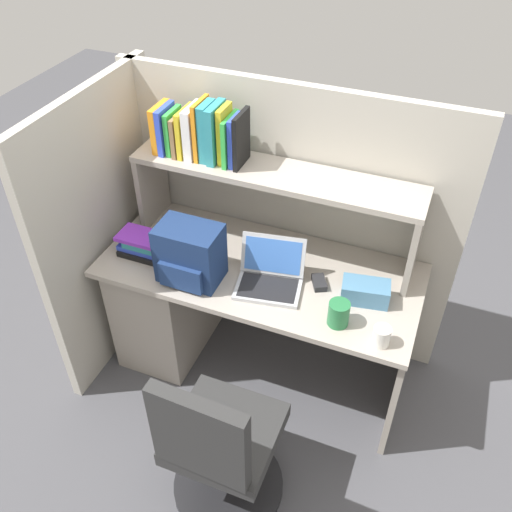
{
  "coord_description": "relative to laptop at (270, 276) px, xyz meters",
  "views": [
    {
      "loc": [
        0.76,
        -1.95,
        2.56
      ],
      "look_at": [
        0.0,
        -0.05,
        0.85
      ],
      "focal_mm": 39.03,
      "sensor_mm": 36.0,
      "label": 1
    }
  ],
  "objects": [
    {
      "name": "desk_book_stack",
      "position": [
        -0.68,
        -0.01,
        0.0
      ],
      "size": [
        0.25,
        0.17,
        0.11
      ],
      "color": "black",
      "rests_on": "desk"
    },
    {
      "name": "reference_books_on_shelf",
      "position": [
        -0.47,
        0.29,
        0.53
      ],
      "size": [
        0.46,
        0.18,
        0.29
      ],
      "color": "orange",
      "rests_on": "overhead_hutch"
    },
    {
      "name": "paper_cup",
      "position": [
        0.58,
        -0.18,
        -0.0
      ],
      "size": [
        0.08,
        0.08,
        0.09
      ],
      "primitive_type": "cylinder",
      "color": "white",
      "rests_on": "desk"
    },
    {
      "name": "desk",
      "position": [
        -0.48,
        0.09,
        -0.38
      ],
      "size": [
        1.6,
        0.7,
        0.73
      ],
      "color": "#AAA093",
      "rests_on": "ground_plane"
    },
    {
      "name": "overhead_hutch",
      "position": [
        -0.09,
        0.29,
        0.3
      ],
      "size": [
        1.44,
        0.28,
        0.45
      ],
      "color": "gray",
      "rests_on": "desk"
    },
    {
      "name": "snack_canister",
      "position": [
        0.37,
        -0.13,
        0.01
      ],
      "size": [
        0.1,
        0.1,
        0.12
      ],
      "primitive_type": "cylinder",
      "color": "#26723F",
      "rests_on": "desk"
    },
    {
      "name": "computer_mouse",
      "position": [
        0.22,
        0.08,
        -0.03
      ],
      "size": [
        0.1,
        0.12,
        0.03
      ],
      "primitive_type": "cube",
      "rotation": [
        0.0,
        0.0,
        0.48
      ],
      "color": "#262628",
      "rests_on": "desk"
    },
    {
      "name": "office_chair",
      "position": [
        0.05,
        -0.73,
        -0.39
      ],
      "size": [
        0.52,
        0.52,
        0.93
      ],
      "rotation": [
        0.0,
        0.0,
        3.11
      ],
      "color": "black",
      "rests_on": "ground_plane"
    },
    {
      "name": "backpack",
      "position": [
        -0.37,
        -0.1,
        0.09
      ],
      "size": [
        0.3,
        0.23,
        0.29
      ],
      "color": "navy",
      "rests_on": "desk"
    },
    {
      "name": "laptop",
      "position": [
        0.0,
        0.0,
        0.0
      ],
      "size": [
        0.35,
        0.31,
        0.22
      ],
      "color": "#B7BABF",
      "rests_on": "desk"
    },
    {
      "name": "cubicle_partition_left",
      "position": [
        -0.94,
        0.04,
        -0.01
      ],
      "size": [
        0.05,
        1.06,
        1.55
      ],
      "primitive_type": "cube",
      "color": "#B2ADA0",
      "rests_on": "ground_plane"
    },
    {
      "name": "cubicle_partition_rear",
      "position": [
        -0.09,
        0.47,
        -0.01
      ],
      "size": [
        1.84,
        0.05,
        1.55
      ],
      "primitive_type": "cube",
      "color": "#B2ADA0",
      "rests_on": "ground_plane"
    },
    {
      "name": "ground_plane",
      "position": [
        -0.09,
        0.09,
        -0.78
      ],
      "size": [
        8.0,
        8.0,
        0.0
      ],
      "primitive_type": "plane",
      "color": "#4C4C51"
    },
    {
      "name": "tissue_box",
      "position": [
        0.45,
        0.06,
        -0.0
      ],
      "size": [
        0.24,
        0.16,
        0.1
      ],
      "primitive_type": "cube",
      "rotation": [
        0.0,
        0.0,
        0.17
      ],
      "color": "teal",
      "rests_on": "desk"
    }
  ]
}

